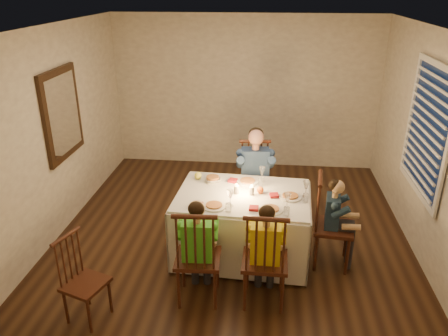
# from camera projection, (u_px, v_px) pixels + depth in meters

# --- Properties ---
(ground) EXTENTS (5.00, 5.00, 0.00)m
(ground) POSITION_uv_depth(u_px,v_px,m) (232.00, 237.00, 5.68)
(ground) COLOR black
(ground) RESTS_ON ground
(wall_left) EXTENTS (0.02, 5.00, 2.60)m
(wall_left) POSITION_uv_depth(u_px,v_px,m) (51.00, 136.00, 5.38)
(wall_left) COLOR beige
(wall_left) RESTS_ON ground
(wall_right) EXTENTS (0.02, 5.00, 2.60)m
(wall_right) POSITION_uv_depth(u_px,v_px,m) (430.00, 150.00, 4.95)
(wall_right) COLOR beige
(wall_right) RESTS_ON ground
(wall_back) EXTENTS (4.50, 0.02, 2.60)m
(wall_back) POSITION_uv_depth(u_px,v_px,m) (245.00, 93.00, 7.45)
(wall_back) COLOR beige
(wall_back) RESTS_ON ground
(ceiling) EXTENTS (5.00, 5.00, 0.00)m
(ceiling) POSITION_uv_depth(u_px,v_px,m) (234.00, 28.00, 4.65)
(ceiling) COLOR white
(ceiling) RESTS_ON wall_back
(dining_table) EXTENTS (1.61, 1.20, 0.78)m
(dining_table) POSITION_uv_depth(u_px,v_px,m) (243.00, 212.00, 5.11)
(dining_table) COLOR white
(dining_table) RESTS_ON ground
(chair_adult) EXTENTS (0.49, 0.47, 1.10)m
(chair_adult) POSITION_uv_depth(u_px,v_px,m) (254.00, 218.00, 6.12)
(chair_adult) COLOR #32150D
(chair_adult) RESTS_ON ground
(chair_near_left) EXTENTS (0.47, 0.45, 1.10)m
(chair_near_left) POSITION_uv_depth(u_px,v_px,m) (199.00, 297.00, 4.60)
(chair_near_left) COLOR #32150D
(chair_near_left) RESTS_ON ground
(chair_near_right) EXTENTS (0.46, 0.44, 1.10)m
(chair_near_right) POSITION_uv_depth(u_px,v_px,m) (263.00, 300.00, 4.56)
(chair_near_right) COLOR #32150D
(chair_near_right) RESTS_ON ground
(chair_end) EXTENTS (0.48, 0.50, 1.10)m
(chair_end) POSITION_uv_depth(u_px,v_px,m) (329.00, 263.00, 5.16)
(chair_end) COLOR #32150D
(chair_end) RESTS_ON ground
(chair_extra) EXTENTS (0.46, 0.47, 0.91)m
(chair_extra) POSITION_uv_depth(u_px,v_px,m) (91.00, 317.00, 4.32)
(chair_extra) COLOR #32150D
(chair_extra) RESTS_ON ground
(adult) EXTENTS (0.53, 0.49, 1.31)m
(adult) POSITION_uv_depth(u_px,v_px,m) (254.00, 218.00, 6.12)
(adult) COLOR #31537C
(adult) RESTS_ON ground
(child_green) EXTENTS (0.42, 0.39, 1.15)m
(child_green) POSITION_uv_depth(u_px,v_px,m) (199.00, 297.00, 4.60)
(child_green) COLOR green
(child_green) RESTS_ON ground
(child_yellow) EXTENTS (0.39, 0.36, 1.13)m
(child_yellow) POSITION_uv_depth(u_px,v_px,m) (263.00, 300.00, 4.56)
(child_yellow) COLOR gold
(child_yellow) RESTS_ON ground
(child_teal) EXTENTS (0.37, 0.39, 1.08)m
(child_teal) POSITION_uv_depth(u_px,v_px,m) (329.00, 263.00, 5.16)
(child_teal) COLOR #1A2E42
(child_teal) RESTS_ON ground
(setting_adult) EXTENTS (0.27, 0.27, 0.02)m
(setting_adult) POSITION_uv_depth(u_px,v_px,m) (247.00, 182.00, 5.30)
(setting_adult) COLOR silver
(setting_adult) RESTS_ON dining_table
(setting_green) EXTENTS (0.27, 0.27, 0.02)m
(setting_green) POSITION_uv_depth(u_px,v_px,m) (214.00, 206.00, 4.73)
(setting_green) COLOR silver
(setting_green) RESTS_ON dining_table
(setting_yellow) EXTENTS (0.27, 0.27, 0.02)m
(setting_yellow) POSITION_uv_depth(u_px,v_px,m) (271.00, 210.00, 4.65)
(setting_yellow) COLOR silver
(setting_yellow) RESTS_ON dining_table
(setting_teal) EXTENTS (0.27, 0.27, 0.02)m
(setting_teal) POSITION_uv_depth(u_px,v_px,m) (290.00, 197.00, 4.93)
(setting_teal) COLOR silver
(setting_teal) RESTS_ON dining_table
(candle_left) EXTENTS (0.06, 0.06, 0.10)m
(candle_left) POSITION_uv_depth(u_px,v_px,m) (236.00, 190.00, 5.01)
(candle_left) COLOR silver
(candle_left) RESTS_ON dining_table
(candle_right) EXTENTS (0.06, 0.06, 0.10)m
(candle_right) POSITION_uv_depth(u_px,v_px,m) (252.00, 191.00, 4.99)
(candle_right) COLOR silver
(candle_right) RESTS_ON dining_table
(squash) EXTENTS (0.09, 0.09, 0.09)m
(squash) POSITION_uv_depth(u_px,v_px,m) (198.00, 176.00, 5.38)
(squash) COLOR yellow
(squash) RESTS_ON dining_table
(orange_fruit) EXTENTS (0.08, 0.08, 0.08)m
(orange_fruit) POSITION_uv_depth(u_px,v_px,m) (260.00, 190.00, 5.03)
(orange_fruit) COLOR orange
(orange_fruit) RESTS_ON dining_table
(serving_bowl) EXTENTS (0.25, 0.25, 0.05)m
(serving_bowl) POSITION_uv_depth(u_px,v_px,m) (213.00, 180.00, 5.32)
(serving_bowl) COLOR silver
(serving_bowl) RESTS_ON dining_table
(wall_mirror) EXTENTS (0.06, 0.95, 1.15)m
(wall_mirror) POSITION_uv_depth(u_px,v_px,m) (62.00, 114.00, 5.57)
(wall_mirror) COLOR black
(wall_mirror) RESTS_ON wall_left
(window_blinds) EXTENTS (0.07, 1.34, 1.54)m
(window_blinds) POSITION_uv_depth(u_px,v_px,m) (426.00, 130.00, 4.97)
(window_blinds) COLOR #0D1A35
(window_blinds) RESTS_ON wall_right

